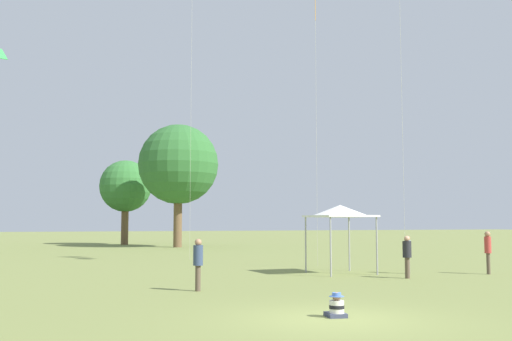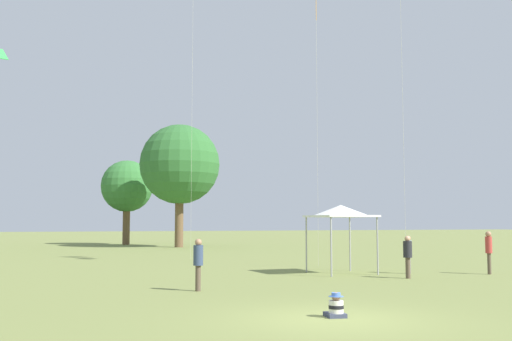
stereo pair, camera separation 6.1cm
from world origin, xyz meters
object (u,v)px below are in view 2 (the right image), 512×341
object	(u,v)px
person_standing_3	(408,253)
canopy_tent	(341,212)
person_standing_2	(198,260)
person_standing_4	(489,248)
person_standing_0	(409,251)
distant_tree_2	(127,187)
distant_tree_1	(180,165)
seated_toddler	(336,307)

from	to	relation	value
person_standing_3	canopy_tent	world-z (taller)	canopy_tent
person_standing_2	canopy_tent	bearing A→B (deg)	75.00
person_standing_3	person_standing_4	xyz separation A→B (m)	(4.42, 0.29, 0.14)
person_standing_0	person_standing_2	world-z (taller)	person_standing_2
distant_tree_2	person_standing_0	bearing A→B (deg)	-82.40
person_standing_2	distant_tree_1	world-z (taller)	distant_tree_1
person_standing_4	canopy_tent	xyz separation A→B (m)	(-5.77, 2.64, 1.55)
person_standing_2	seated_toddler	bearing A→B (deg)	-30.17
person_standing_0	canopy_tent	distance (m)	3.41
seated_toddler	distant_tree_2	bearing A→B (deg)	96.82
canopy_tent	distant_tree_2	bearing A→B (deg)	93.78
person_standing_0	person_standing_4	xyz separation A→B (m)	(3.01, -1.59, 0.14)
distant_tree_1	distant_tree_2	size ratio (longest dim) A/B	1.30
person_standing_3	distant_tree_1	world-z (taller)	distant_tree_1
person_standing_3	distant_tree_2	xyz separation A→B (m)	(-3.93, 41.93, 4.93)
person_standing_3	distant_tree_1	xyz separation A→B (m)	(-0.60, 33.47, 6.56)
seated_toddler	person_standing_4	bearing A→B (deg)	44.23
person_standing_0	person_standing_2	distance (m)	10.88
person_standing_4	distant_tree_1	size ratio (longest dim) A/B	0.16
person_standing_2	distant_tree_2	xyz separation A→B (m)	(5.11, 43.07, 4.92)
canopy_tent	distant_tree_2	world-z (taller)	distant_tree_2
seated_toddler	person_standing_0	world-z (taller)	person_standing_0
person_standing_2	distant_tree_1	bearing A→B (deg)	123.41
person_standing_2	person_standing_4	world-z (taller)	person_standing_4
canopy_tent	distant_tree_1	xyz separation A→B (m)	(0.75, 30.55, 4.87)
person_standing_0	person_standing_4	distance (m)	3.40
person_standing_2	distant_tree_1	size ratio (longest dim) A/B	0.15
person_standing_0	person_standing_2	bearing A→B (deg)	135.54
person_standing_3	canopy_tent	xyz separation A→B (m)	(-1.35, 2.92, 1.69)
canopy_tent	distant_tree_1	world-z (taller)	distant_tree_1
seated_toddler	person_standing_3	xyz separation A→B (m)	(7.59, 7.57, 0.77)
person_standing_2	person_standing_3	world-z (taller)	person_standing_3
person_standing_0	person_standing_2	size ratio (longest dim) A/B	0.98
person_standing_4	distant_tree_2	xyz separation A→B (m)	(-8.35, 41.64, 4.80)
person_standing_4	distant_tree_1	xyz separation A→B (m)	(-5.02, 33.19, 6.43)
person_standing_3	distant_tree_1	size ratio (longest dim) A/B	0.15
person_standing_3	canopy_tent	distance (m)	3.64
person_standing_4	canopy_tent	distance (m)	6.53
person_standing_0	person_standing_3	size ratio (longest dim) A/B	0.97
person_standing_3	distant_tree_1	bearing A→B (deg)	-64.55
seated_toddler	distant_tree_1	xyz separation A→B (m)	(6.99, 41.04, 7.33)
person_standing_3	distant_tree_1	distance (m)	34.11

